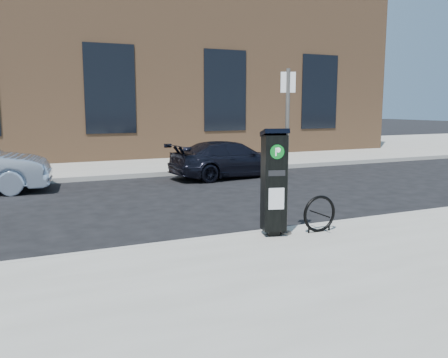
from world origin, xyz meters
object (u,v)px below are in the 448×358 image
parking_kiosk (274,181)px  sign_pole (287,154)px  bike_rack (319,214)px  car_dark (230,159)px

parking_kiosk → sign_pole: 0.51m
sign_pole → parking_kiosk: bearing=-160.6°
bike_rack → car_dark: (1.76, 7.39, 0.13)m
car_dark → bike_rack: bearing=160.8°
sign_pole → bike_rack: (0.61, -0.14, -1.07)m
bike_rack → car_dark: bearing=76.9°
sign_pole → car_dark: 7.68m
sign_pole → bike_rack: bearing=7.5°
bike_rack → car_dark: car_dark is taller
car_dark → parking_kiosk: bearing=154.4°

